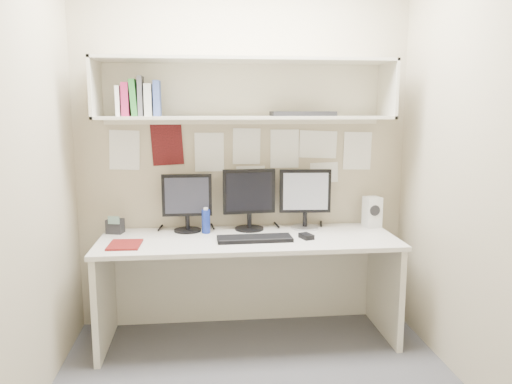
{
  "coord_description": "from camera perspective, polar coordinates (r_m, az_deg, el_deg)",
  "views": [
    {
      "loc": [
        -0.3,
        -2.62,
        1.58
      ],
      "look_at": [
        0.02,
        0.35,
        1.09
      ],
      "focal_mm": 35.0,
      "sensor_mm": 36.0,
      "label": 1
    }
  ],
  "objects": [
    {
      "name": "wall_back",
      "position": [
        3.64,
        -1.41,
        4.94
      ],
      "size": [
        2.4,
        0.02,
        2.6
      ],
      "primitive_type": "cube",
      "color": "tan",
      "rests_on": "ground"
    },
    {
      "name": "wall_front",
      "position": [
        1.67,
        4.23,
        -0.42
      ],
      "size": [
        2.4,
        0.02,
        2.6
      ],
      "primitive_type": "cube",
      "color": "tan",
      "rests_on": "ground"
    },
    {
      "name": "wall_left",
      "position": [
        2.79,
        -25.0,
        2.67
      ],
      "size": [
        0.02,
        2.0,
        2.6
      ],
      "primitive_type": "cube",
      "color": "tan",
      "rests_on": "ground"
    },
    {
      "name": "wall_right",
      "position": [
        3.03,
        23.57,
        3.24
      ],
      "size": [
        0.02,
        2.0,
        2.6
      ],
      "primitive_type": "cube",
      "color": "tan",
      "rests_on": "ground"
    },
    {
      "name": "desk",
      "position": [
        3.5,
        -0.87,
        -10.94
      ],
      "size": [
        2.0,
        0.7,
        0.73
      ],
      "color": "beige",
      "rests_on": "floor"
    },
    {
      "name": "overhead_hutch",
      "position": [
        3.5,
        -1.24,
        11.64
      ],
      "size": [
        2.0,
        0.38,
        0.4
      ],
      "color": "beige",
      "rests_on": "wall_back"
    },
    {
      "name": "pinned_papers",
      "position": [
        3.64,
        -1.4,
        4.14
      ],
      "size": [
        1.92,
        0.01,
        0.48
      ],
      "primitive_type": null,
      "color": "white",
      "rests_on": "wall_back"
    },
    {
      "name": "monitor_left",
      "position": [
        3.55,
        -7.89,
        -0.88
      ],
      "size": [
        0.35,
        0.19,
        0.41
      ],
      "rotation": [
        0.0,
        0.0,
        -0.0
      ],
      "color": "black",
      "rests_on": "desk"
    },
    {
      "name": "monitor_center",
      "position": [
        3.56,
        -0.79,
        -0.53
      ],
      "size": [
        0.38,
        0.21,
        0.44
      ],
      "rotation": [
        0.0,
        0.0,
        0.1
      ],
      "color": "black",
      "rests_on": "desk"
    },
    {
      "name": "monitor_right",
      "position": [
        3.62,
        5.64,
        -0.46
      ],
      "size": [
        0.37,
        0.2,
        0.43
      ],
      "rotation": [
        0.0,
        0.0,
        -0.07
      ],
      "color": "#A5A5AA",
      "rests_on": "desk"
    },
    {
      "name": "keyboard",
      "position": [
        3.31,
        -0.16,
        -5.35
      ],
      "size": [
        0.5,
        0.19,
        0.02
      ],
      "primitive_type": "cube",
      "rotation": [
        0.0,
        0.0,
        0.03
      ],
      "color": "black",
      "rests_on": "desk"
    },
    {
      "name": "mouse",
      "position": [
        3.37,
        5.77,
        -5.06
      ],
      "size": [
        0.1,
        0.12,
        0.03
      ],
      "primitive_type": "cube",
      "rotation": [
        0.0,
        0.0,
        0.34
      ],
      "color": "black",
      "rests_on": "desk"
    },
    {
      "name": "speaker",
      "position": [
        3.76,
        13.13,
        -2.23
      ],
      "size": [
        0.13,
        0.13,
        0.22
      ],
      "rotation": [
        0.0,
        0.0,
        0.14
      ],
      "color": "silver",
      "rests_on": "desk"
    },
    {
      "name": "blue_bottle",
      "position": [
        3.5,
        -5.74,
        -3.32
      ],
      "size": [
        0.06,
        0.06,
        0.18
      ],
      "color": "navy",
      "rests_on": "desk"
    },
    {
      "name": "maroon_notebook",
      "position": [
        3.29,
        -14.77,
        -5.85
      ],
      "size": [
        0.21,
        0.25,
        0.01
      ],
      "primitive_type": "cube",
      "rotation": [
        0.0,
        0.0,
        -0.03
      ],
      "color": "#5F1110",
      "rests_on": "desk"
    },
    {
      "name": "desk_phone",
      "position": [
        3.62,
        -15.79,
        -3.75
      ],
      "size": [
        0.13,
        0.12,
        0.13
      ],
      "rotation": [
        0.0,
        0.0,
        -0.23
      ],
      "color": "black",
      "rests_on": "desk"
    },
    {
      "name": "book_stack",
      "position": [
        3.43,
        -13.2,
        10.32
      ],
      "size": [
        0.28,
        0.16,
        0.26
      ],
      "color": "white",
      "rests_on": "overhead_hutch"
    },
    {
      "name": "hutch_tray",
      "position": [
        3.52,
        5.37,
        8.91
      ],
      "size": [
        0.45,
        0.2,
        0.03
      ],
      "primitive_type": "cube",
      "rotation": [
        0.0,
        0.0,
        0.06
      ],
      "color": "black",
      "rests_on": "overhead_hutch"
    }
  ]
}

